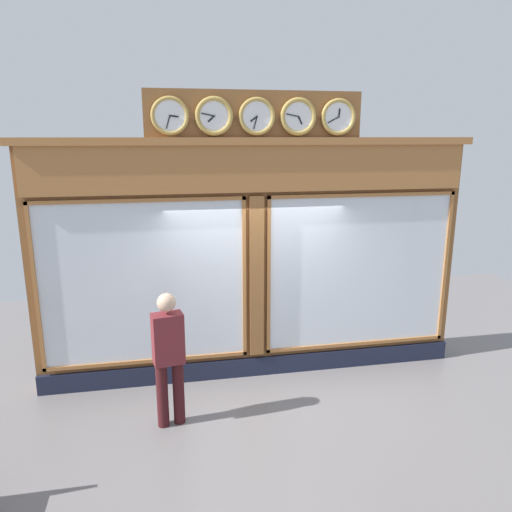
# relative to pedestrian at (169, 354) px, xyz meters

# --- Properties ---
(shop_facade) EXTENTS (6.23, 0.42, 4.04)m
(shop_facade) POSITION_rel_pedestrian_xyz_m (-1.27, -1.18, 0.84)
(shop_facade) COLOR brown
(shop_facade) RESTS_ON ground_plane
(pedestrian) EXTENTS (0.40, 0.28, 1.69)m
(pedestrian) POSITION_rel_pedestrian_xyz_m (0.00, 0.00, 0.00)
(pedestrian) COLOR #3A1316
(pedestrian) RESTS_ON ground_plane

